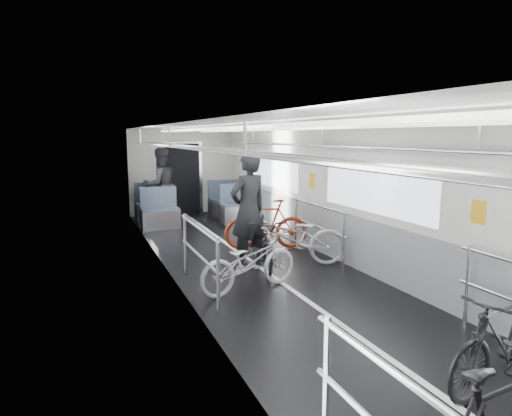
{
  "coord_description": "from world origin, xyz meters",
  "views": [
    {
      "loc": [
        -2.83,
        -5.88,
        2.22
      ],
      "look_at": [
        0.0,
        1.27,
        1.0
      ],
      "focal_mm": 32.0,
      "sensor_mm": 36.0,
      "label": 1
    }
  ],
  "objects_px": {
    "bike_aisle": "(262,243)",
    "person_seated": "(161,185)",
    "bike_right_mid": "(292,237)",
    "bike_right_near": "(503,340)",
    "person_standing": "(248,210)",
    "bike_left_far": "(249,262)",
    "bike_right_far": "(266,224)"
  },
  "relations": [
    {
      "from": "bike_aisle",
      "to": "person_seated",
      "type": "relative_size",
      "value": 0.87
    },
    {
      "from": "bike_right_mid",
      "to": "bike_aisle",
      "type": "height_order",
      "value": "bike_right_mid"
    },
    {
      "from": "bike_right_near",
      "to": "person_standing",
      "type": "xyz_separation_m",
      "value": [
        -0.75,
        4.33,
        0.53
      ]
    },
    {
      "from": "bike_right_near",
      "to": "bike_right_mid",
      "type": "relative_size",
      "value": 0.81
    },
    {
      "from": "bike_right_mid",
      "to": "person_seated",
      "type": "bearing_deg",
      "value": -145.64
    },
    {
      "from": "bike_left_far",
      "to": "person_standing",
      "type": "bearing_deg",
      "value": -34.07
    },
    {
      "from": "bike_right_near",
      "to": "bike_aisle",
      "type": "distance_m",
      "value": 4.27
    },
    {
      "from": "bike_left_far",
      "to": "person_standing",
      "type": "relative_size",
      "value": 0.82
    },
    {
      "from": "person_standing",
      "to": "bike_right_far",
      "type": "bearing_deg",
      "value": -144.51
    },
    {
      "from": "bike_left_far",
      "to": "person_seated",
      "type": "distance_m",
      "value": 5.84
    },
    {
      "from": "bike_right_near",
      "to": "bike_right_mid",
      "type": "distance_m",
      "value": 4.19
    },
    {
      "from": "bike_right_far",
      "to": "person_seated",
      "type": "relative_size",
      "value": 0.85
    },
    {
      "from": "bike_left_far",
      "to": "bike_aisle",
      "type": "xyz_separation_m",
      "value": [
        0.6,
        0.98,
        0.01
      ]
    },
    {
      "from": "bike_left_far",
      "to": "bike_aisle",
      "type": "relative_size",
      "value": 0.97
    },
    {
      "from": "bike_left_far",
      "to": "bike_aisle",
      "type": "height_order",
      "value": "bike_aisle"
    },
    {
      "from": "bike_right_near",
      "to": "bike_right_far",
      "type": "distance_m",
      "value": 5.42
    },
    {
      "from": "bike_right_near",
      "to": "bike_aisle",
      "type": "height_order",
      "value": "bike_right_near"
    },
    {
      "from": "bike_right_mid",
      "to": "person_standing",
      "type": "bearing_deg",
      "value": -82.48
    },
    {
      "from": "bike_right_mid",
      "to": "bike_aisle",
      "type": "relative_size",
      "value": 1.13
    },
    {
      "from": "bike_right_far",
      "to": "person_standing",
      "type": "bearing_deg",
      "value": -22.07
    },
    {
      "from": "bike_right_far",
      "to": "bike_aisle",
      "type": "height_order",
      "value": "bike_right_far"
    },
    {
      "from": "bike_left_far",
      "to": "person_standing",
      "type": "xyz_separation_m",
      "value": [
        0.4,
        1.08,
        0.56
      ]
    },
    {
      "from": "bike_aisle",
      "to": "person_seated",
      "type": "height_order",
      "value": "person_seated"
    },
    {
      "from": "bike_right_mid",
      "to": "bike_right_far",
      "type": "distance_m",
      "value": 1.23
    },
    {
      "from": "bike_right_far",
      "to": "person_standing",
      "type": "xyz_separation_m",
      "value": [
        -0.78,
        -1.09,
        0.49
      ]
    },
    {
      "from": "bike_aisle",
      "to": "bike_right_far",
      "type": "bearing_deg",
      "value": 75.71
    },
    {
      "from": "bike_right_mid",
      "to": "person_seated",
      "type": "distance_m",
      "value": 5.09
    },
    {
      "from": "bike_right_mid",
      "to": "bike_right_far",
      "type": "height_order",
      "value": "same"
    },
    {
      "from": "bike_right_far",
      "to": "bike_aisle",
      "type": "distance_m",
      "value": 1.32
    },
    {
      "from": "bike_right_mid",
      "to": "bike_left_far",
      "type": "bearing_deg",
      "value": -31.92
    },
    {
      "from": "bike_right_near",
      "to": "bike_aisle",
      "type": "xyz_separation_m",
      "value": [
        -0.54,
        4.23,
        -0.02
      ]
    },
    {
      "from": "bike_left_far",
      "to": "bike_aisle",
      "type": "bearing_deg",
      "value": -45.5
    }
  ]
}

